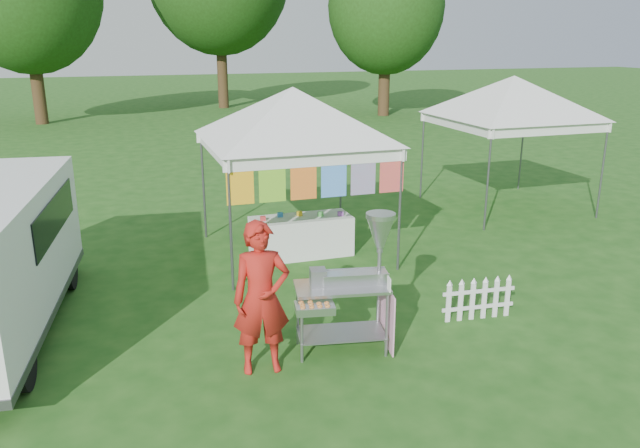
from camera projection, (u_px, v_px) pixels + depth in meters
name	position (u px, v px, depth m)	size (l,w,h in m)	color
ground	(368.00, 334.00, 8.35)	(120.00, 120.00, 0.00)	#1E4F16
canopy_main	(293.00, 88.00, 10.66)	(4.24, 4.24, 3.45)	#59595E
canopy_right	(514.00, 76.00, 13.69)	(4.24, 4.24, 3.45)	#59595E
tree_right	(386.00, 7.00, 29.85)	(5.60, 5.60, 8.42)	#3E2716
donut_cart	(357.00, 273.00, 7.66)	(1.39, 0.86, 1.78)	gray
vendor	(261.00, 298.00, 7.22)	(0.67, 0.44, 1.84)	#B31D16
picket_fence	(478.00, 300.00, 8.73)	(1.08, 0.12, 0.56)	white
display_table	(301.00, 236.00, 11.27)	(1.80, 0.70, 0.72)	white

